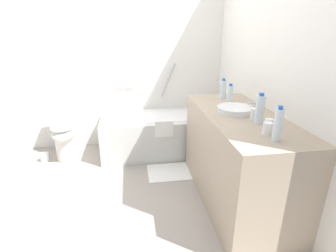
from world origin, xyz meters
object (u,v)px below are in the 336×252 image
water_bottle_0 (223,89)px  drinking_glass_1 (267,128)px  water_bottle_1 (278,125)px  drinking_glass_0 (269,124)px  bath_mat (176,172)px  sink_faucet (255,107)px  water_bottle_3 (260,109)px  bathtub (162,132)px  sink_basin (235,110)px  toilet (65,133)px  soap_dish (235,104)px  water_bottle_2 (230,93)px  toilet_paper_roll (44,157)px  drinking_glass_2 (254,114)px

water_bottle_0 → drinking_glass_1: bearing=-92.3°
water_bottle_1 → drinking_glass_0: bearing=74.9°
water_bottle_1 → bath_mat: size_ratio=0.36×
sink_faucet → water_bottle_0: size_ratio=0.71×
water_bottle_1 → drinking_glass_1: size_ratio=2.70×
water_bottle_3 → bathtub: bearing=113.2°
sink_basin → water_bottle_3: (0.08, -0.30, 0.09)m
sink_basin → bath_mat: bearing=130.8°
toilet → water_bottle_0: (1.86, -0.59, 0.64)m
water_bottle_0 → sink_basin: bearing=-97.4°
sink_basin → water_bottle_1: 0.65m
water_bottle_0 → drinking_glass_1: water_bottle_0 is taller
water_bottle_1 → soap_dish: water_bottle_1 is taller
water_bottle_0 → drinking_glass_0: water_bottle_0 is taller
sink_faucet → water_bottle_0: water_bottle_0 is taller
drinking_glass_0 → water_bottle_1: bearing=-105.1°
water_bottle_2 → bath_mat: water_bottle_2 is taller
water_bottle_1 → bathtub: bearing=107.6°
bath_mat → toilet_paper_roll: (-1.63, 0.52, 0.05)m
sink_basin → toilet_paper_roll: bearing=153.6°
toilet → toilet_paper_roll: (-0.28, -0.06, -0.30)m
toilet → drinking_glass_1: bearing=43.6°
bath_mat → toilet: bearing=156.7°
drinking_glass_1 → water_bottle_2: bearing=86.1°
bathtub → water_bottle_3: bathtub is taller
sink_basin → sink_faucet: size_ratio=2.10×
bath_mat → water_bottle_3: bearing=-57.6°
toilet → toilet_paper_roll: bearing=-81.5°
sink_basin → toilet: bearing=148.7°
water_bottle_2 → water_bottle_3: 0.65m
water_bottle_3 → soap_dish: 0.53m
bath_mat → water_bottle_2: bearing=-16.6°
water_bottle_2 → drinking_glass_1: water_bottle_2 is taller
drinking_glass_1 → toilet_paper_roll: bearing=143.3°
water_bottle_2 → soap_dish: bearing=-88.4°
bathtub → toilet_paper_roll: (-1.55, -0.08, -0.22)m
water_bottle_1 → toilet: bearing=136.4°
sink_faucet → soap_dish: size_ratio=1.69×
water_bottle_0 → drinking_glass_0: bearing=-89.0°
soap_dish → toilet_paper_roll: (-2.16, 0.81, -0.85)m
soap_dish → bath_mat: soap_dish is taller
bathtub → soap_dish: bathtub is taller
bathtub → drinking_glass_2: bearing=-64.9°
water_bottle_2 → water_bottle_3: size_ratio=0.76×
sink_basin → drinking_glass_1: drinking_glass_1 is taller
drinking_glass_0 → drinking_glass_1: 0.11m
drinking_glass_1 → soap_dish: (0.06, 0.75, -0.04)m
drinking_glass_0 → toilet_paper_roll: bearing=145.6°
toilet_paper_roll → water_bottle_1: bearing=-38.5°
drinking_glass_2 → soap_dish: (0.00, 0.42, -0.04)m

